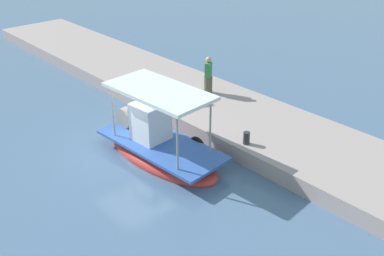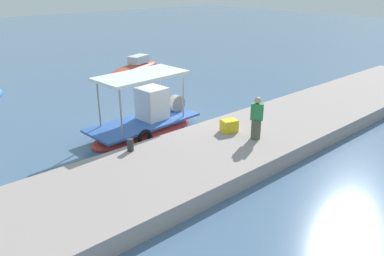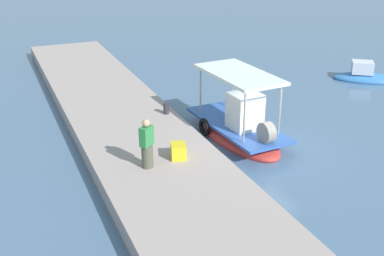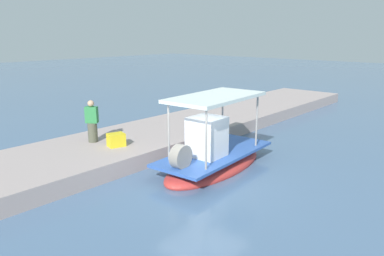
% 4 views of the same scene
% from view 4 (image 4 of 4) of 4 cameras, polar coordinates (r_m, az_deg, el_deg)
% --- Properties ---
extents(ground_plane, '(120.00, 120.00, 0.00)m').
position_cam_4_polar(ground_plane, '(12.78, 1.81, -7.92)').
color(ground_plane, slate).
extents(dock_quay, '(36.00, 4.34, 0.61)m').
position_cam_4_polar(dock_quay, '(15.69, -10.69, -2.74)').
color(dock_quay, '#A59492').
rests_on(dock_quay, ground_plane).
extents(main_fishing_boat, '(5.32, 2.43, 3.05)m').
position_cam_4_polar(main_fishing_boat, '(13.67, 3.25, -4.31)').
color(main_fishing_boat, red).
rests_on(main_fishing_boat, ground_plane).
extents(fisherman_near_bollard, '(0.52, 0.54, 1.68)m').
position_cam_4_polar(fisherman_near_bollard, '(15.28, -15.02, 0.72)').
color(fisherman_near_bollard, '#4F5141').
rests_on(fisherman_near_bollard, dock_quay).
extents(mooring_bollard, '(0.24, 0.24, 0.46)m').
position_cam_4_polar(mooring_bollard, '(16.56, 1.93, 0.32)').
color(mooring_bollard, '#2D2D33').
rests_on(mooring_bollard, dock_quay).
extents(cargo_crate, '(0.73, 0.65, 0.50)m').
position_cam_4_polar(cargo_crate, '(14.60, -11.52, -1.79)').
color(cargo_crate, yellow).
rests_on(cargo_crate, dock_quay).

